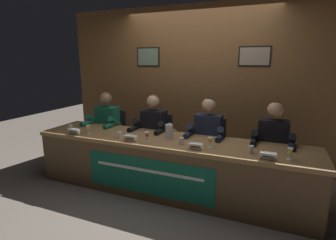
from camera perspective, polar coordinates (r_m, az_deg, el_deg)
ground_plane at (r=3.69m, az=0.00°, el=-14.85°), size 12.00×12.00×0.00m
wall_back_panelled at (r=4.53m, az=6.43°, el=7.48°), size 4.84×0.14×2.60m
conference_table at (r=3.40m, az=-0.76°, el=-8.16°), size 3.64×0.77×0.72m
chair_far_left at (r=4.56m, az=-11.88°, el=-3.79°), size 0.44×0.45×0.90m
panelist_far_left at (r=4.34m, az=-13.53°, el=-0.96°), size 0.51×0.48×1.22m
nameplate_far_left at (r=3.84m, az=-19.64°, el=-2.34°), size 0.17×0.06×0.08m
juice_glass_far_left at (r=3.80m, az=-16.78°, el=-1.59°), size 0.06×0.06×0.12m
water_cup_far_left at (r=4.07m, az=-20.34°, el=-1.61°), size 0.06×0.06×0.08m
chair_center_left at (r=4.16m, az=-2.31°, el=-5.12°), size 0.44×0.45×0.90m
panelist_center_left at (r=3.91m, az=-3.57°, el=-2.10°), size 0.51×0.48×1.22m
nameplate_center_left at (r=3.35m, az=-8.20°, el=-3.86°), size 0.16×0.06×0.08m
juice_glass_center_left at (r=3.30m, az=-4.54°, el=-3.20°), size 0.06×0.06×0.12m
water_cup_center_left at (r=3.51m, az=-10.48°, el=-3.21°), size 0.06×0.06×0.08m
chair_center_right at (r=3.90m, az=8.96°, el=-6.51°), size 0.44×0.45×0.90m
panelist_center_right at (r=3.63m, az=8.36°, el=-3.37°), size 0.51×0.48×1.22m
nameplate_center_right at (r=3.02m, az=5.96°, el=-5.66°), size 0.16×0.06×0.08m
juice_glass_center_right at (r=3.10m, az=9.13°, el=-4.38°), size 0.06×0.06×0.12m
water_cup_center_right at (r=3.19m, az=2.92°, el=-4.62°), size 0.06×0.06×0.08m
chair_far_right at (r=3.81m, az=21.35°, el=-7.74°), size 0.44×0.45×0.90m
panelist_far_right at (r=3.54m, az=21.61°, el=-4.62°), size 0.51×0.48×1.22m
nameplate_far_right at (r=2.89m, az=20.81°, el=-7.29°), size 0.16×0.06×0.08m
juice_glass_far_right at (r=2.97m, az=24.88°, el=-6.19°), size 0.06×0.06×0.12m
water_cup_far_right at (r=3.03m, az=17.47°, el=-6.17°), size 0.06×0.06×0.08m
water_pitcher_central at (r=3.41m, az=0.28°, el=-2.50°), size 0.15×0.10×0.21m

